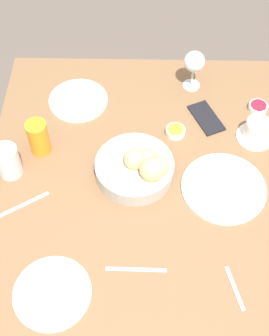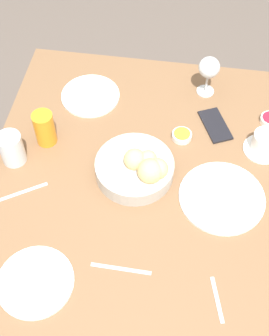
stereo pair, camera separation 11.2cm
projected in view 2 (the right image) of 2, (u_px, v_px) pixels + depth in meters
The scene contains 15 objects.
ground_plane at pixel (144, 278), 2.05m from camera, with size 10.00×10.00×0.00m, color #564C44.
dining_table at pixel (147, 204), 1.55m from camera, with size 1.21×1.06×0.71m.
bread_basket at pixel (138, 168), 1.47m from camera, with size 0.25×0.25×0.12m.
plate_near_left at pixel (90, 96), 1.71m from camera, with size 0.21×0.21×0.01m.
plate_near_right at pixel (35, 282), 1.29m from camera, with size 0.21×0.21×0.01m.
plate_far_center at pixel (222, 198), 1.45m from camera, with size 0.27×0.27×0.01m.
juice_glass at pixel (45, 128), 1.54m from camera, with size 0.07×0.07×0.13m.
water_tumbler at pixel (12, 149), 1.50m from camera, with size 0.08×0.08×0.11m.
wine_glass at pixel (209, 69), 1.64m from camera, with size 0.08×0.08×0.16m.
coffee_cup at pixel (264, 143), 1.54m from camera, with size 0.13×0.13×0.08m.
jam_bowl_honey at pixel (182, 135), 1.59m from camera, with size 0.07×0.07×0.02m.
fork_silver at pixel (21, 193), 1.47m from camera, with size 0.10×0.15×0.00m.
knife_silver at pixel (121, 269), 1.32m from camera, with size 0.01×0.17×0.00m.
spoon_coffee at pixel (217, 300), 1.26m from camera, with size 0.13×0.04×0.00m.
cell_phone at pixel (215, 125), 1.63m from camera, with size 0.17×0.13×0.01m.
Camera 2 is at (0.81, 0.08, 1.94)m, focal length 50.00 mm.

